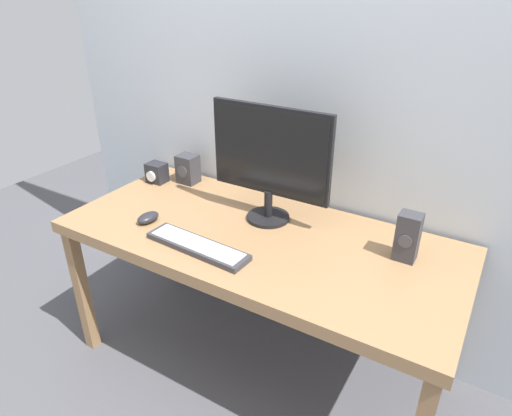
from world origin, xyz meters
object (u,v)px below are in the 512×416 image
at_px(keyboard_primary, 197,246).
at_px(audio_controller, 157,173).
at_px(monitor, 270,158).
at_px(speaker_right, 408,237).
at_px(desk, 258,247).
at_px(speaker_left, 188,169).
at_px(mouse, 148,218).

bearing_deg(keyboard_primary, audio_controller, 144.68).
distance_m(monitor, keyboard_primary, 0.47).
distance_m(monitor, speaker_right, 0.63).
distance_m(desk, speaker_right, 0.60).
bearing_deg(speaker_left, monitor, -12.71).
xyz_separation_m(keyboard_primary, audio_controller, (-0.58, 0.41, 0.04)).
bearing_deg(monitor, mouse, -145.30).
bearing_deg(desk, mouse, -161.49).
xyz_separation_m(monitor, speaker_right, (0.60, -0.01, -0.19)).
xyz_separation_m(desk, audio_controller, (-0.72, 0.19, 0.11)).
bearing_deg(keyboard_primary, speaker_right, 26.20).
relative_size(keyboard_primary, speaker_right, 2.40).
bearing_deg(speaker_left, keyboard_primary, -48.42).
relative_size(mouse, audio_controller, 1.06).
bearing_deg(mouse, desk, 24.10).
bearing_deg(audio_controller, mouse, -53.04).
bearing_deg(monitor, keyboard_primary, -107.72).
distance_m(keyboard_primary, speaker_right, 0.80).
bearing_deg(mouse, keyboard_primary, -5.82).
bearing_deg(monitor, desk, -78.82).
bearing_deg(monitor, speaker_right, -1.34).
height_order(monitor, speaker_right, monitor).
height_order(speaker_left, audio_controller, speaker_left).
bearing_deg(keyboard_primary, monitor, 72.28).
bearing_deg(mouse, speaker_right, 21.13).
bearing_deg(speaker_right, audio_controller, 177.43).
relative_size(keyboard_primary, audio_controller, 4.50).
height_order(desk, monitor, monitor).
relative_size(speaker_right, speaker_left, 1.28).
bearing_deg(speaker_right, speaker_left, 173.14).
height_order(desk, speaker_right, speaker_right).
bearing_deg(monitor, audio_controller, 176.37).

